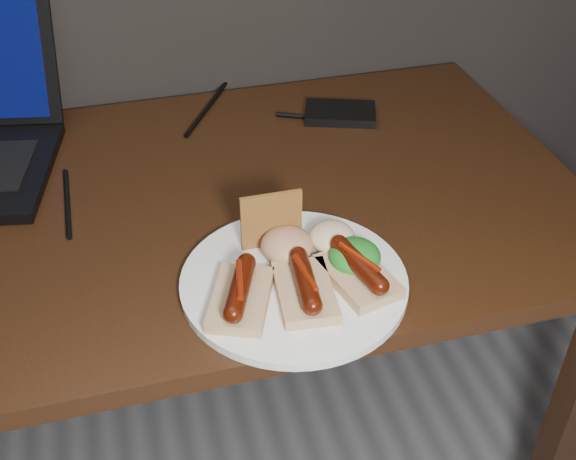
{
  "coord_description": "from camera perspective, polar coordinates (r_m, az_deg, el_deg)",
  "views": [
    {
      "loc": [
        -0.0,
        0.46,
        1.39
      ],
      "look_at": [
        0.19,
        1.18,
        0.82
      ],
      "focal_mm": 45.0,
      "sensor_mm": 36.0,
      "label": 1
    }
  ],
  "objects": [
    {
      "name": "plate",
      "position": [
        0.96,
        0.47,
        -4.1
      ],
      "size": [
        0.37,
        0.37,
        0.01
      ],
      "primitive_type": "cylinder",
      "rotation": [
        0.0,
        0.0,
        -0.27
      ],
      "color": "white",
      "rests_on": "desk"
    },
    {
      "name": "bread_sausage_center",
      "position": [
        0.91,
        1.35,
        -4.5
      ],
      "size": [
        0.08,
        0.12,
        0.04
      ],
      "color": "#DBAF80",
      "rests_on": "plate"
    },
    {
      "name": "bread_sausage_right",
      "position": [
        0.94,
        5.56,
        -3.25
      ],
      "size": [
        0.1,
        0.13,
        0.04
      ],
      "color": "#DBAF80",
      "rests_on": "plate"
    },
    {
      "name": "hard_drive",
      "position": [
        1.34,
        4.14,
        9.19
      ],
      "size": [
        0.15,
        0.12,
        0.02
      ],
      "primitive_type": "cube",
      "rotation": [
        0.0,
        0.0,
        -0.33
      ],
      "color": "black",
      "rests_on": "desk"
    },
    {
      "name": "bread_sausage_left",
      "position": [
        0.91,
        -3.79,
        -5.06
      ],
      "size": [
        0.11,
        0.13,
        0.04
      ],
      "color": "#DBAF80",
      "rests_on": "plate"
    },
    {
      "name": "salsa_mound",
      "position": [
        0.97,
        -0.07,
        -1.17
      ],
      "size": [
        0.07,
        0.07,
        0.04
      ],
      "primitive_type": "ellipsoid",
      "color": "#9C240F",
      "rests_on": "plate"
    },
    {
      "name": "salad_greens",
      "position": [
        0.96,
        5.29,
        -2.08
      ],
      "size": [
        0.07,
        0.07,
        0.04
      ],
      "primitive_type": "ellipsoid",
      "color": "#115617",
      "rests_on": "plate"
    },
    {
      "name": "crispbread",
      "position": [
        0.98,
        -1.32,
        0.8
      ],
      "size": [
        0.09,
        0.01,
        0.08
      ],
      "primitive_type": "cube",
      "color": "#B07730",
      "rests_on": "plate"
    },
    {
      "name": "desk",
      "position": [
        1.17,
        -11.6,
        -1.87
      ],
      "size": [
        1.4,
        0.7,
        0.75
      ],
      "color": "black",
      "rests_on": "ground"
    },
    {
      "name": "desk_cables",
      "position": [
        1.24,
        -13.58,
        5.56
      ],
      "size": [
        0.86,
        0.43,
        0.01
      ],
      "color": "black",
      "rests_on": "desk"
    },
    {
      "name": "coleslaw_mound",
      "position": [
        0.99,
        3.48,
        -0.53
      ],
      "size": [
        0.06,
        0.06,
        0.04
      ],
      "primitive_type": "ellipsoid",
      "color": "silver",
      "rests_on": "plate"
    }
  ]
}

